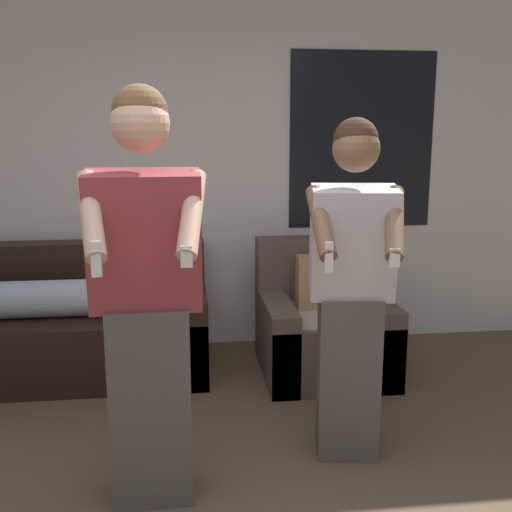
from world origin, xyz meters
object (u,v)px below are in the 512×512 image
person_left (147,301)px  person_right (351,291)px  armchair (323,328)px  couch (71,328)px

person_left → person_right: size_ratio=1.07×
armchair → person_right: bearing=-96.8°
person_left → armchair: bearing=51.3°
couch → person_right: person_right is taller
person_right → couch: bearing=140.9°
couch → armchair: bearing=-6.3°
person_left → person_right: person_left is taller
couch → armchair: (1.71, -0.19, -0.01)m
armchair → person_right: 1.24m
person_right → person_left: bearing=-164.7°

